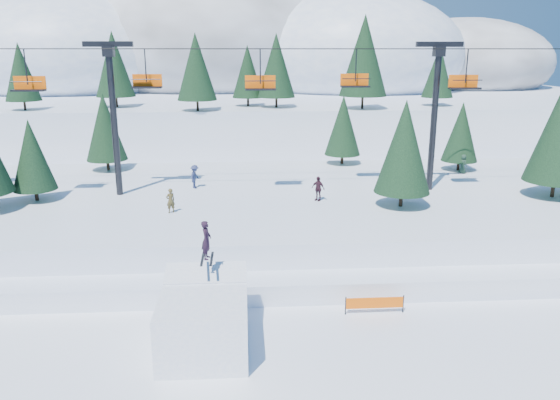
{
  "coord_description": "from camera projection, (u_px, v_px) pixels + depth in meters",
  "views": [
    {
      "loc": [
        -0.26,
        -19.44,
        12.22
      ],
      "look_at": [
        1.41,
        6.0,
        5.2
      ],
      "focal_mm": 35.0,
      "sensor_mm": 36.0,
      "label": 1
    }
  ],
  "objects": [
    {
      "name": "mountain_ridge",
      "position": [
        214.0,
        66.0,
        89.68
      ],
      "size": [
        119.0,
        60.72,
        26.46
      ],
      "color": "white",
      "rests_on": "ground"
    },
    {
      "name": "jump_kicker",
      "position": [
        204.0,
        319.0,
        22.88
      ],
      "size": [
        3.62,
        4.93,
        5.18
      ],
      "color": "white",
      "rests_on": "ground"
    },
    {
      "name": "mid_shelf",
      "position": [
        249.0,
        209.0,
        38.95
      ],
      "size": [
        70.0,
        22.0,
        2.5
      ],
      "primitive_type": "cube",
      "color": "white",
      "rests_on": "ground"
    },
    {
      "name": "berm",
      "position": [
        252.0,
        273.0,
        29.51
      ],
      "size": [
        70.0,
        6.0,
        1.1
      ],
      "primitive_type": "cube",
      "color": "white",
      "rests_on": "ground"
    },
    {
      "name": "banner_far",
      "position": [
        463.0,
        277.0,
        29.13
      ],
      "size": [
        2.82,
        0.52,
        0.9
      ],
      "color": "black",
      "rests_on": "ground"
    },
    {
      "name": "banner_near",
      "position": [
        375.0,
        303.0,
        26.07
      ],
      "size": [
        2.86,
        0.07,
        0.9
      ],
      "color": "black",
      "rests_on": "ground"
    },
    {
      "name": "conifer_stand",
      "position": [
        295.0,
        126.0,
        38.39
      ],
      "size": [
        61.75,
        17.04,
        10.21
      ],
      "color": "black",
      "rests_on": "mid_shelf"
    },
    {
      "name": "distant_skiers",
      "position": [
        228.0,
        183.0,
        37.79
      ],
      "size": [
        35.22,
        10.78,
        1.7
      ],
      "color": "#361B25",
      "rests_on": "mid_shelf"
    },
    {
      "name": "chairlift",
      "position": [
        256.0,
        94.0,
        36.89
      ],
      "size": [
        46.11,
        3.21,
        10.28
      ],
      "color": "black",
      "rests_on": "mid_shelf"
    },
    {
      "name": "ground",
      "position": [
        255.0,
        364.0,
        21.96
      ],
      "size": [
        160.0,
        160.0,
        0.0
      ],
      "primitive_type": "plane",
      "color": "white",
      "rests_on": "ground"
    }
  ]
}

